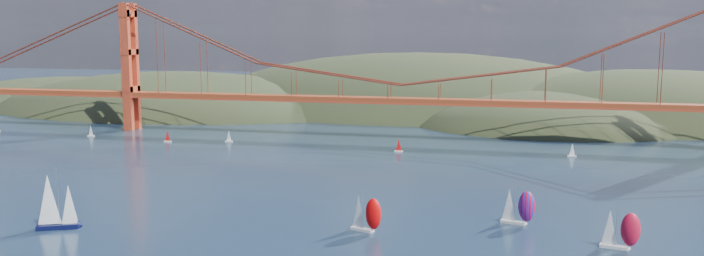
% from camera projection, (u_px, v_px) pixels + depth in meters
% --- Properties ---
extents(headlands, '(725.00, 225.00, 96.00)m').
position_uv_depth(headlands, '(516.00, 138.00, 360.72)').
color(headlands, black).
rests_on(headlands, ground).
extents(bridge, '(552.00, 12.00, 55.00)m').
position_uv_depth(bridge, '(398.00, 59.00, 270.76)').
color(bridge, maroon).
rests_on(bridge, ground).
extents(sloop_navy, '(9.29, 7.31, 13.54)m').
position_uv_depth(sloop_navy, '(55.00, 202.00, 149.90)').
color(sloop_navy, black).
rests_on(sloop_navy, ground).
extents(racer_0, '(7.78, 5.24, 8.70)m').
position_uv_depth(racer_0, '(366.00, 213.00, 148.13)').
color(racer_0, silver).
rests_on(racer_0, ground).
extents(racer_1, '(7.72, 4.21, 8.66)m').
position_uv_depth(racer_1, '(620.00, 229.00, 136.28)').
color(racer_1, silver).
rests_on(racer_1, ground).
extents(racer_rwb, '(7.90, 4.51, 8.85)m').
position_uv_depth(racer_rwb, '(517.00, 206.00, 153.84)').
color(racer_rwb, silver).
rests_on(racer_rwb, ground).
extents(distant_boat_1, '(3.00, 2.00, 4.70)m').
position_uv_depth(distant_boat_1, '(91.00, 131.00, 282.38)').
color(distant_boat_1, silver).
rests_on(distant_boat_1, ground).
extents(distant_boat_2, '(3.00, 2.00, 4.70)m').
position_uv_depth(distant_boat_2, '(167.00, 136.00, 268.11)').
color(distant_boat_2, silver).
rests_on(distant_boat_2, ground).
extents(distant_boat_3, '(3.00, 2.00, 4.70)m').
position_uv_depth(distant_boat_3, '(229.00, 136.00, 268.31)').
color(distant_boat_3, silver).
rests_on(distant_boat_3, ground).
extents(distant_boat_8, '(3.00, 2.00, 4.70)m').
position_uv_depth(distant_boat_8, '(572.00, 150.00, 236.66)').
color(distant_boat_8, silver).
rests_on(distant_boat_8, ground).
extents(distant_boat_9, '(3.00, 2.00, 4.70)m').
position_uv_depth(distant_boat_9, '(399.00, 145.00, 246.52)').
color(distant_boat_9, silver).
rests_on(distant_boat_9, ground).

